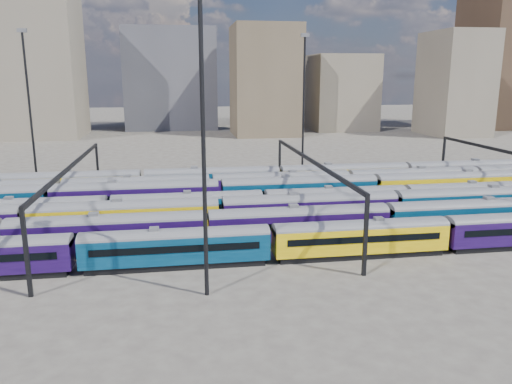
{
  "coord_description": "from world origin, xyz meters",
  "views": [
    {
      "loc": [
        -7.02,
        -62.28,
        18.53
      ],
      "look_at": [
        3.31,
        3.45,
        3.0
      ],
      "focal_mm": 35.0,
      "sensor_mm": 36.0,
      "label": 1
    }
  ],
  "objects": [
    {
      "name": "rake_0",
      "position": [
        20.99,
        -15.0,
        2.44
      ],
      "size": [
        113.61,
        2.77,
        4.65
      ],
      "color": "black",
      "rests_on": "ground"
    },
    {
      "name": "rake_2",
      "position": [
        -13.35,
        -5.0,
        2.84
      ],
      "size": [
        153.51,
        3.21,
        5.41
      ],
      "color": "black",
      "rests_on": "ground"
    },
    {
      "name": "rake_6",
      "position": [
        8.97,
        15.0,
        2.79
      ],
      "size": [
        129.12,
        3.15,
        5.31
      ],
      "color": "black",
      "rests_on": "ground"
    },
    {
      "name": "mast_2",
      "position": [
        -5.0,
        -22.0,
        13.97
      ],
      "size": [
        1.4,
        0.5,
        25.6
      ],
      "color": "black",
      "rests_on": "ground"
    },
    {
      "name": "rake_1",
      "position": [
        -4.34,
        -10.0,
        2.68
      ],
      "size": [
        124.36,
        3.03,
        5.11
      ],
      "color": "black",
      "rests_on": "ground"
    },
    {
      "name": "gantry_1",
      "position": [
        -20.0,
        0.0,
        6.79
      ],
      "size": [
        0.35,
        40.35,
        8.03
      ],
      "color": "black",
      "rests_on": "ground"
    },
    {
      "name": "rake_4",
      "position": [
        -1.53,
        5.0,
        2.92
      ],
      "size": [
        134.98,
        3.29,
        5.55
      ],
      "color": "black",
      "rests_on": "ground"
    },
    {
      "name": "gantry_2",
      "position": [
        10.0,
        0.0,
        6.79
      ],
      "size": [
        0.35,
        40.35,
        8.03
      ],
      "color": "black",
      "rests_on": "ground"
    },
    {
      "name": "rake_3",
      "position": [
        -6.03,
        0.0,
        2.52
      ],
      "size": [
        136.67,
        2.86,
        4.8
      ],
      "color": "black",
      "rests_on": "ground"
    },
    {
      "name": "mast_1",
      "position": [
        -30.0,
        22.0,
        13.97
      ],
      "size": [
        1.4,
        0.5,
        25.6
      ],
      "color": "black",
      "rests_on": "ground"
    },
    {
      "name": "skyline",
      "position": [
        104.75,
        105.73,
        20.83
      ],
      "size": [
        399.22,
        60.48,
        50.03
      ],
      "color": "#665B4C",
      "rests_on": "ground"
    },
    {
      "name": "ground",
      "position": [
        0.0,
        0.0,
        0.0
      ],
      "size": [
        500.0,
        500.0,
        0.0
      ],
      "primitive_type": "plane",
      "color": "#443E39",
      "rests_on": "ground"
    },
    {
      "name": "rake_5",
      "position": [
        -2.42,
        10.0,
        2.74
      ],
      "size": [
        126.87,
        3.09,
        5.21
      ],
      "color": "black",
      "rests_on": "ground"
    },
    {
      "name": "mast_3",
      "position": [
        15.0,
        24.0,
        13.97
      ],
      "size": [
        1.4,
        0.5,
        25.6
      ],
      "color": "black",
      "rests_on": "ground"
    }
  ]
}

